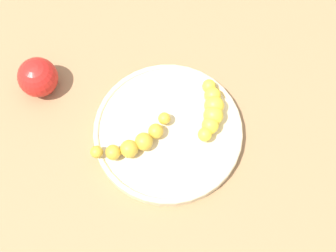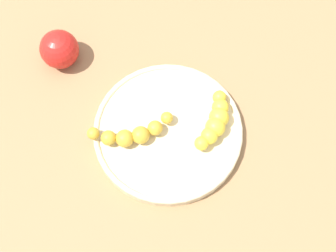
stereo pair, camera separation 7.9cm
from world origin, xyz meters
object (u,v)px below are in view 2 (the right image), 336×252
object	(u,v)px
fruit_bowl	(168,132)
banana_spotted	(132,134)
banana_yellow	(215,121)
apple_red	(59,49)

from	to	relation	value
fruit_bowl	banana_spotted	xyz separation A→B (m)	(0.04, 0.05, 0.02)
banana_spotted	banana_yellow	bearing A→B (deg)	85.53
fruit_bowl	banana_yellow	distance (m)	0.09
banana_spotted	fruit_bowl	bearing A→B (deg)	88.58
fruit_bowl	banana_spotted	world-z (taller)	banana_spotted
fruit_bowl	banana_spotted	size ratio (longest dim) A/B	2.04
fruit_bowl	banana_yellow	size ratio (longest dim) A/B	2.38
banana_yellow	apple_red	xyz separation A→B (m)	(0.30, 0.09, -0.00)
banana_yellow	apple_red	size ratio (longest dim) A/B	1.53
banana_yellow	fruit_bowl	bearing A→B (deg)	-152.31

